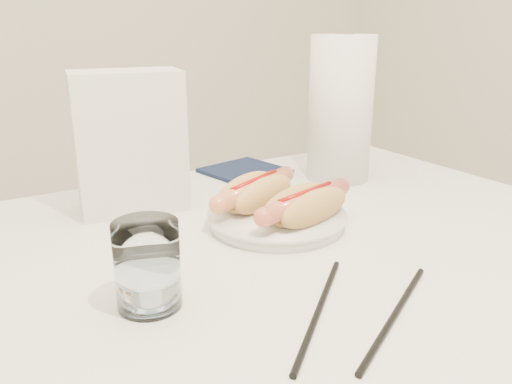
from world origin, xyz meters
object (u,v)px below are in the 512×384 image
water_glass (147,265)px  napkin_box (130,142)px  table (240,287)px  hotdog_left (255,193)px  hotdog_right (306,205)px  paper_towel_roll (340,109)px  plate (277,220)px

water_glass → napkin_box: bearing=74.4°
table → hotdog_left: bearing=49.0°
hotdog_right → water_glass: size_ratio=1.90×
hotdog_left → napkin_box: napkin_box is taller
hotdog_left → paper_towel_roll: 0.30m
hotdog_right → paper_towel_roll: 0.31m
plate → napkin_box: napkin_box is taller
table → plate: size_ratio=5.72×
hotdog_right → table: bearing=167.4°
table → paper_towel_roll: paper_towel_roll is taller
plate → paper_towel_roll: 0.32m
napkin_box → table: bearing=-64.4°
hotdog_left → hotdog_right: (0.03, -0.09, -0.00)m
hotdog_left → paper_towel_roll: size_ratio=0.66×
plate → hotdog_left: bearing=100.9°
table → napkin_box: size_ratio=5.18×
hotdog_left → water_glass: size_ratio=1.85×
water_glass → table: bearing=25.6°
napkin_box → water_glass: bearing=-96.3°
hotdog_left → paper_towel_roll: bearing=-2.7°
plate → water_glass: bearing=-153.8°
hotdog_left → water_glass: (-0.24, -0.17, 0.01)m
hotdog_right → paper_towel_roll: paper_towel_roll is taller
paper_towel_roll → hotdog_right: bearing=-139.2°
plate → hotdog_right: (0.02, -0.04, 0.03)m
water_glass → paper_towel_roll: (0.50, 0.28, 0.09)m
hotdog_left → napkin_box: bearing=112.8°
plate → hotdog_right: bearing=-59.0°
plate → napkin_box: (-0.16, 0.19, 0.11)m
table → hotdog_left: 0.16m
plate → hotdog_right: 0.06m
hotdog_right → paper_towel_roll: size_ratio=0.68×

